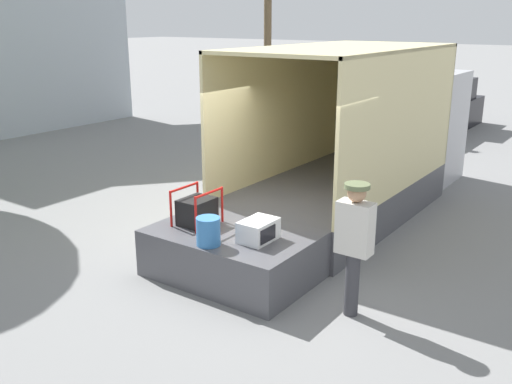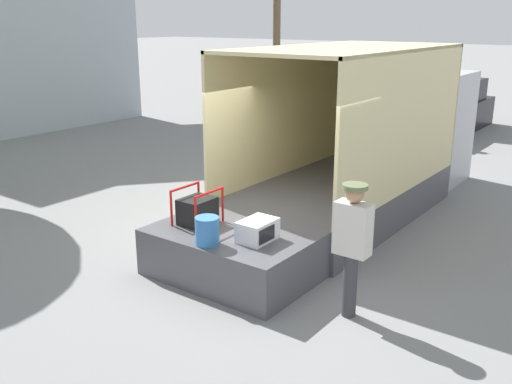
{
  "view_description": "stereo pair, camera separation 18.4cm",
  "coord_description": "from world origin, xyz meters",
  "views": [
    {
      "loc": [
        -6.85,
        -4.69,
        3.63
      ],
      "look_at": [
        -0.5,
        -0.2,
        1.25
      ],
      "focal_mm": 40.0,
      "sensor_mm": 36.0,
      "label": 1
    },
    {
      "loc": [
        -6.74,
        -4.84,
        3.63
      ],
      "look_at": [
        -0.5,
        -0.2,
        1.25
      ],
      "focal_mm": 40.0,
      "sensor_mm": 36.0,
      "label": 2
    }
  ],
  "objects": [
    {
      "name": "tailgate_deck",
      "position": [
        -0.8,
        0.0,
        0.35
      ],
      "size": [
        1.59,
        2.34,
        0.7
      ],
      "primitive_type": "cube",
      "color": "#4C4C51",
      "rests_on": "ground"
    },
    {
      "name": "box_truck",
      "position": [
        4.14,
        -0.0,
        1.01
      ],
      "size": [
        6.77,
        2.46,
        3.15
      ],
      "color": "#B2B2B7",
      "rests_on": "ground"
    },
    {
      "name": "worker_person",
      "position": [
        -0.83,
        -1.92,
        1.07
      ],
      "size": [
        0.31,
        0.44,
        1.74
      ],
      "color": "#38383D",
      "rests_on": "ground"
    },
    {
      "name": "ground_plane",
      "position": [
        0.0,
        0.0,
        0.0
      ],
      "size": [
        160.0,
        160.0,
        0.0
      ],
      "primitive_type": "plane",
      "color": "gray"
    },
    {
      "name": "pickup_truck_black",
      "position": [
        12.09,
        1.48,
        0.69
      ],
      "size": [
        5.23,
        2.08,
        1.67
      ],
      "color": "black",
      "rests_on": "ground"
    },
    {
      "name": "orange_bucket",
      "position": [
        -1.39,
        -0.05,
        0.89
      ],
      "size": [
        0.33,
        0.33,
        0.39
      ],
      "color": "#3370B2",
      "rests_on": "tailgate_deck"
    },
    {
      "name": "portable_generator",
      "position": [
        -0.84,
        0.61,
        0.9
      ],
      "size": [
        0.63,
        0.51,
        0.54
      ],
      "color": "black",
      "rests_on": "tailgate_deck"
    },
    {
      "name": "microwave",
      "position": [
        -0.87,
        -0.51,
        0.84
      ],
      "size": [
        0.54,
        0.4,
        0.3
      ],
      "color": "white",
      "rests_on": "tailgate_deck"
    }
  ]
}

